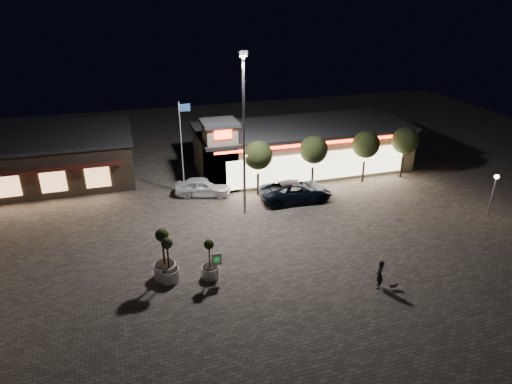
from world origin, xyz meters
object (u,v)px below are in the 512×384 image
object	(u,v)px
planter_left	(165,262)
planter_mid	(169,267)
pedestrian	(380,275)
white_sedan	(203,187)
pickup_truck	(296,191)
valet_sign	(217,262)

from	to	relation	value
planter_left	planter_mid	size ratio (longest dim) A/B	1.14
pedestrian	planter_left	distance (m)	12.84
planter_left	planter_mid	xyz separation A→B (m)	(0.21, -0.43, -0.12)
white_sedan	planter_mid	distance (m)	12.44
pickup_truck	valet_sign	bearing A→B (deg)	138.70
planter_mid	valet_sign	bearing A→B (deg)	-14.90
pedestrian	planter_mid	xyz separation A→B (m)	(-11.73, 4.29, 0.01)
white_sedan	valet_sign	xyz separation A→B (m)	(-1.45, -12.44, 0.46)
planter_left	planter_mid	distance (m)	0.49
white_sedan	pickup_truck	bearing A→B (deg)	-96.41
pickup_truck	white_sedan	world-z (taller)	pickup_truck
planter_mid	valet_sign	size ratio (longest dim) A/B	1.63
planter_mid	valet_sign	xyz separation A→B (m)	(2.78, -0.74, 0.35)
pickup_truck	white_sedan	bearing A→B (deg)	67.93
pickup_truck	planter_mid	xyz separation A→B (m)	(-11.44, -8.50, 0.06)
white_sedan	pedestrian	size ratio (longest dim) A/B	2.60
pedestrian	planter_left	size ratio (longest dim) A/B	0.54
planter_left	pickup_truck	bearing A→B (deg)	34.72
white_sedan	planter_mid	xyz separation A→B (m)	(-4.23, -11.70, 0.11)
pickup_truck	pedestrian	size ratio (longest dim) A/B	3.38
pedestrian	planter_left	bearing A→B (deg)	-87.73
planter_left	planter_mid	bearing A→B (deg)	-63.79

